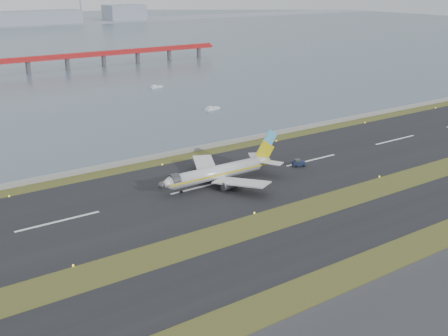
% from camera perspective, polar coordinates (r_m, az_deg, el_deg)
% --- Properties ---
extents(ground, '(1000.00, 1000.00, 0.00)m').
position_cam_1_polar(ground, '(129.59, 5.15, -5.74)').
color(ground, '#3D4719').
rests_on(ground, ground).
extents(taxiway_strip, '(1000.00, 18.00, 0.10)m').
position_cam_1_polar(taxiway_strip, '(121.61, 8.82, -7.59)').
color(taxiway_strip, black).
rests_on(taxiway_strip, ground).
extents(runway_strip, '(1000.00, 45.00, 0.10)m').
position_cam_1_polar(runway_strip, '(151.82, -2.15, -1.90)').
color(runway_strip, black).
rests_on(runway_strip, ground).
extents(seawall, '(1000.00, 2.50, 1.00)m').
position_cam_1_polar(seawall, '(176.25, -7.49, 1.06)').
color(seawall, gray).
rests_on(seawall, ground).
extents(red_pier, '(260.00, 5.00, 10.20)m').
position_cam_1_polar(red_pier, '(355.99, -19.34, 10.24)').
color(red_pier, '#A91D1D').
rests_on(red_pier, ground).
extents(airliner, '(38.52, 32.89, 12.80)m').
position_cam_1_polar(airliner, '(152.79, -0.37, -0.39)').
color(airliner, silver).
rests_on(airliner, ground).
extents(pushback_tug, '(4.01, 3.15, 2.26)m').
position_cam_1_polar(pushback_tug, '(169.06, 7.57, 0.50)').
color(pushback_tug, '#141D39').
rests_on(pushback_tug, ground).
extents(workboat_near, '(7.87, 4.20, 1.83)m').
position_cam_1_polar(workboat_near, '(240.96, -1.24, 6.04)').
color(workboat_near, silver).
rests_on(workboat_near, ground).
extents(workboat_far, '(7.70, 3.81, 1.79)m').
position_cam_1_polar(workboat_far, '(292.76, -6.94, 8.18)').
color(workboat_far, silver).
rests_on(workboat_far, ground).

